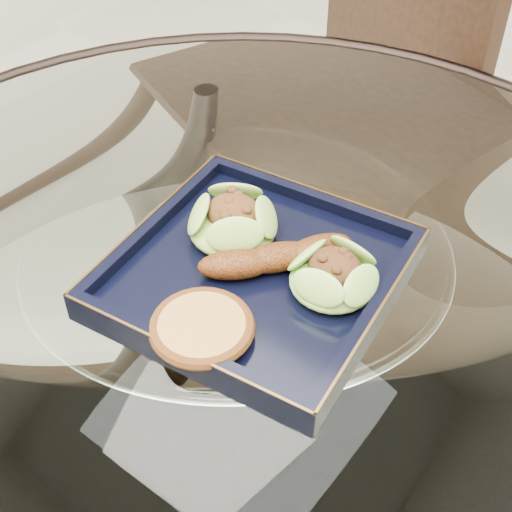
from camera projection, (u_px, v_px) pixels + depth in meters
The scene contains 7 objects.
dining_table at pixel (240, 376), 0.86m from camera, with size 1.13×1.13×0.77m.
dining_chair at pixel (339, 158), 1.31m from camera, with size 0.53×0.53×0.94m.
navy_plate at pixel (256, 277), 0.73m from camera, with size 0.27×0.27×0.02m, color black.
lettuce_wrap_left at pixel (233, 224), 0.75m from camera, with size 0.09×0.09×0.03m, color olive.
lettuce_wrap_right at pixel (333, 277), 0.70m from camera, with size 0.09×0.09×0.03m, color #559A2C.
roasted_plantain at pixel (277, 257), 0.72m from camera, with size 0.15×0.03×0.03m, color #692E0B.
crumb_patty at pixel (202, 329), 0.66m from camera, with size 0.09×0.09×0.02m, color #B6833C.
Camera 1 is at (0.33, -0.41, 1.29)m, focal length 50.00 mm.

